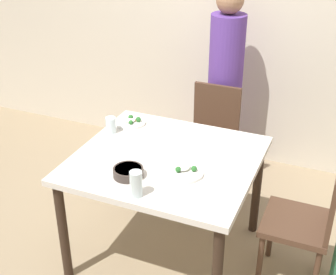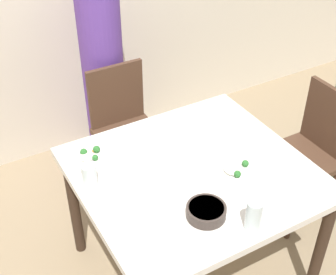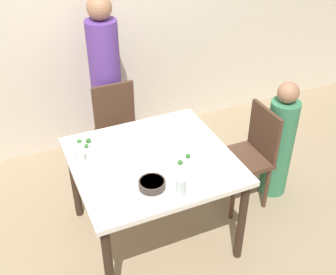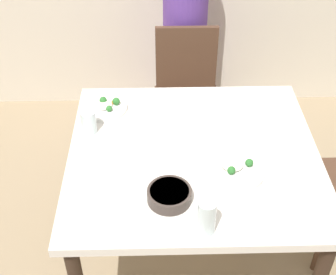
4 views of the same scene
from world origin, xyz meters
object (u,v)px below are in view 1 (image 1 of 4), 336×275
bowl_curry (128,172)px  plate_rice_adult (184,171)px  chair_child_spot (309,220)px  chair_adult_spot (211,137)px  person_adult (225,91)px  glass_water_tall (136,184)px

bowl_curry → plate_rice_adult: 0.33m
chair_child_spot → bowl_curry: bearing=-70.5°
chair_adult_spot → bowl_curry: size_ratio=5.00×
person_adult → plate_rice_adult: person_adult is taller
bowl_curry → glass_water_tall: bearing=-50.3°
plate_rice_adult → glass_water_tall: glass_water_tall is taller
chair_adult_spot → glass_water_tall: size_ratio=5.91×
chair_child_spot → person_adult: (-0.87, 1.10, 0.27)m
chair_adult_spot → person_adult: size_ratio=0.55×
glass_water_tall → person_adult: bearing=89.7°
glass_water_tall → chair_child_spot: bearing=30.4°
person_adult → glass_water_tall: size_ratio=10.71×
chair_adult_spot → glass_water_tall: 1.35m
chair_adult_spot → glass_water_tall: bearing=-90.4°
chair_adult_spot → chair_child_spot: same height
person_adult → plate_rice_adult: size_ratio=7.21×
bowl_curry → plate_rice_adult: size_ratio=0.79×
chair_child_spot → person_adult: size_ratio=0.55×
plate_rice_adult → glass_water_tall: 0.35m
chair_child_spot → glass_water_tall: 1.08m
bowl_curry → plate_rice_adult: bearing=27.6°
chair_adult_spot → person_adult: bearing=90.0°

